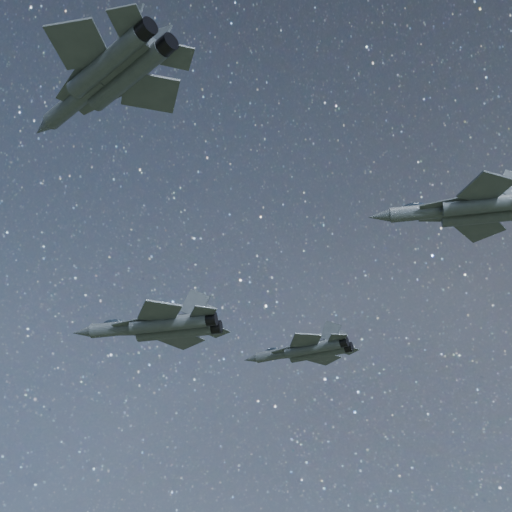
% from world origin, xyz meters
% --- Properties ---
extents(jet_lead, '(19.30, 13.08, 4.86)m').
position_xyz_m(jet_lead, '(-12.20, 6.87, 138.35)').
color(jet_lead, '#374045').
extents(jet_left, '(15.86, 11.22, 4.02)m').
position_xyz_m(jet_left, '(-1.37, 24.87, 140.07)').
color(jet_left, '#374045').
extents(jet_right, '(17.77, 12.05, 4.47)m').
position_xyz_m(jet_right, '(4.02, -24.49, 143.07)').
color(jet_right, '#374045').
extents(jet_slot, '(16.47, 11.06, 4.16)m').
position_xyz_m(jet_slot, '(25.56, 2.74, 140.09)').
color(jet_slot, '#374045').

